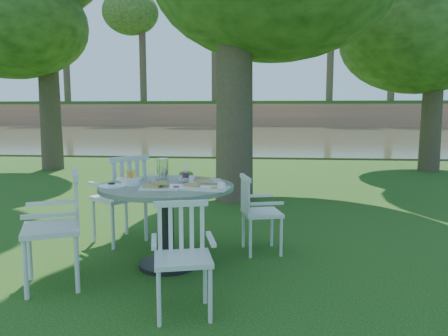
# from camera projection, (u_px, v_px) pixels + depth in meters

# --- Properties ---
(ground) EXTENTS (140.00, 140.00, 0.00)m
(ground) POSITION_uv_depth(u_px,v_px,m) (222.00, 246.00, 4.87)
(ground) COLOR #12370B
(ground) RESTS_ON ground
(table) EXTENTS (1.27, 1.27, 0.80)m
(table) POSITION_uv_depth(u_px,v_px,m) (167.00, 203.00, 4.15)
(table) COLOR black
(table) RESTS_ON ground
(chair_ne) EXTENTS (0.48, 0.50, 0.82)m
(chair_ne) POSITION_uv_depth(u_px,v_px,m) (254.00, 208.00, 4.59)
(chair_ne) COLOR silver
(chair_ne) RESTS_ON ground
(chair_nw) EXTENTS (0.68, 0.69, 1.00)m
(chair_nw) POSITION_uv_depth(u_px,v_px,m) (124.00, 192.00, 4.89)
(chair_nw) COLOR silver
(chair_nw) RESTS_ON ground
(chair_sw) EXTENTS (0.63, 0.64, 0.98)m
(chair_sw) POSITION_uv_depth(u_px,v_px,m) (63.00, 220.00, 3.71)
(chair_sw) COLOR silver
(chair_sw) RESTS_ON ground
(chair_se) EXTENTS (0.50, 0.48, 0.81)m
(chair_se) POSITION_uv_depth(u_px,v_px,m) (182.00, 248.00, 3.24)
(chair_se) COLOR silver
(chair_se) RESTS_ON ground
(tableware) EXTENTS (1.22, 0.75, 0.23)m
(tableware) POSITION_uv_depth(u_px,v_px,m) (165.00, 179.00, 4.19)
(tableware) COLOR white
(tableware) RESTS_ON table
(river) EXTENTS (100.00, 28.00, 0.12)m
(river) POSITION_uv_depth(u_px,v_px,m) (259.00, 135.00, 27.57)
(river) COLOR #3A3D24
(river) RESTS_ON ground
(far_bank) EXTENTS (100.00, 18.00, 15.20)m
(far_bank) POSITION_uv_depth(u_px,v_px,m) (266.00, 55.00, 44.49)
(far_bank) COLOR #9A6248
(far_bank) RESTS_ON ground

